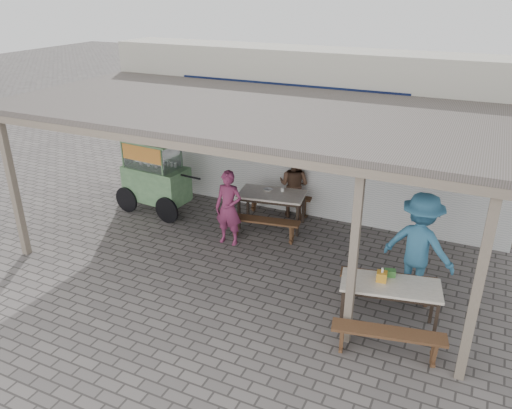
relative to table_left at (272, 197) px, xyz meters
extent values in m
plane|color=#605A57|center=(0.12, -2.08, -0.67)|extent=(60.00, 60.00, 0.00)
cube|color=#BAB3A7|center=(0.12, 1.52, 1.08)|extent=(9.00, 1.20, 3.50)
cube|color=white|center=(0.12, 0.89, -0.07)|extent=(9.00, 0.10, 1.20)
cube|color=#0D1C41|center=(-0.08, 0.91, 1.38)|extent=(5.00, 0.03, 1.60)
cube|color=#594F4C|center=(0.12, -1.08, 2.08)|extent=(9.00, 4.20, 0.12)
cube|color=#7A6A5C|center=(0.12, -3.13, 1.98)|extent=(9.00, 0.12, 0.12)
cube|color=#7A6A5C|center=(-3.78, -3.08, 0.68)|extent=(0.12, 0.12, 2.70)
cube|color=#7A6A5C|center=(4.02, -3.08, 0.68)|extent=(0.12, 0.12, 2.70)
cube|color=#7A6A5C|center=(2.47, -2.98, 0.68)|extent=(0.11, 0.11, 2.70)
cube|color=white|center=(0.00, 0.00, 0.06)|extent=(1.46, 0.98, 0.04)
cube|color=black|center=(0.00, 0.00, 0.00)|extent=(1.35, 0.86, 0.06)
cube|color=black|center=(-0.56, -0.42, -0.32)|extent=(0.05, 0.05, 0.71)
cube|color=black|center=(0.66, -0.22, -0.32)|extent=(0.05, 0.05, 0.71)
cube|color=black|center=(-0.66, 0.22, -0.32)|extent=(0.05, 0.05, 0.71)
cube|color=black|center=(0.56, 0.42, -0.32)|extent=(0.05, 0.05, 0.71)
cube|color=brown|center=(0.11, -0.65, -0.24)|extent=(1.48, 0.51, 0.04)
cube|color=brown|center=(-0.47, -0.74, -0.47)|extent=(0.09, 0.28, 0.41)
cube|color=brown|center=(0.68, -0.56, -0.47)|extent=(0.09, 0.28, 0.41)
cube|color=brown|center=(-0.11, 0.65, -0.24)|extent=(1.48, 0.51, 0.04)
cube|color=brown|center=(-0.68, 0.56, -0.47)|extent=(0.09, 0.28, 0.41)
cube|color=brown|center=(0.47, 0.74, -0.47)|extent=(0.09, 0.28, 0.41)
cube|color=white|center=(2.93, -2.42, 0.06)|extent=(1.52, 0.91, 0.04)
cube|color=black|center=(2.93, -2.42, 0.00)|extent=(1.40, 0.79, 0.06)
cube|color=black|center=(2.34, -2.80, -0.32)|extent=(0.05, 0.05, 0.71)
cube|color=black|center=(3.62, -2.54, -0.32)|extent=(0.05, 0.05, 0.71)
cube|color=black|center=(2.24, -2.29, -0.32)|extent=(0.05, 0.05, 0.71)
cube|color=black|center=(3.51, -2.04, -0.32)|extent=(0.05, 0.05, 0.71)
cube|color=brown|center=(3.07, -3.12, -0.24)|extent=(1.55, 0.57, 0.04)
cube|color=brown|center=(2.47, -3.24, -0.47)|extent=(0.10, 0.28, 0.41)
cube|color=brown|center=(3.67, -3.00, -0.47)|extent=(0.10, 0.28, 0.41)
cube|color=brown|center=(2.79, -1.72, -0.24)|extent=(1.55, 0.57, 0.04)
cube|color=brown|center=(2.19, -1.84, -0.47)|extent=(0.10, 0.28, 0.41)
cube|color=brown|center=(3.39, -1.60, -0.47)|extent=(0.10, 0.28, 0.41)
cube|color=#6F9F6A|center=(-2.64, -0.37, 0.01)|extent=(1.47, 0.84, 0.73)
cube|color=#6F9F6A|center=(-2.64, -0.37, -0.38)|extent=(1.41, 0.80, 0.05)
cylinder|color=black|center=(-3.24, -0.72, -0.38)|extent=(0.59, 0.10, 0.59)
cylinder|color=black|center=(-2.10, -0.81, -0.38)|extent=(0.59, 0.10, 0.59)
cube|color=silver|center=(-2.69, -0.36, 0.66)|extent=(1.20, 0.72, 0.58)
cube|color=#6F9F6A|center=(-2.69, -0.36, 0.95)|extent=(1.24, 0.76, 0.04)
cube|color=#E85C36|center=(-2.72, -0.70, 0.76)|extent=(1.05, 0.11, 0.34)
cylinder|color=black|center=(-1.80, -0.44, 0.32)|extent=(0.73, 0.10, 0.04)
imported|color=#7D2C51|center=(-0.46, -1.05, 0.08)|extent=(0.57, 0.39, 1.50)
imported|color=brown|center=(0.23, 0.67, 0.06)|extent=(0.76, 0.62, 1.46)
imported|color=teal|center=(3.15, -1.36, 0.23)|extent=(1.29, 0.92, 1.80)
cube|color=orange|center=(2.78, -2.39, 0.15)|extent=(0.16, 0.16, 0.15)
cube|color=#3B7935|center=(2.87, -2.21, 0.13)|extent=(0.18, 0.14, 0.11)
cylinder|color=white|center=(0.16, 0.19, 0.12)|extent=(0.07, 0.07, 0.08)
imported|color=white|center=(-0.13, 0.09, 0.10)|extent=(0.23, 0.23, 0.04)
camera|label=1|loc=(3.75, -8.81, 4.05)|focal=35.00mm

